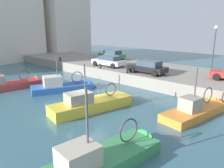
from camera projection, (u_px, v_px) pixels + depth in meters
water_surface at (87, 107)px, 16.93m from camera, size 80.00×80.00×0.00m
quay_wall at (164, 75)px, 24.95m from camera, size 9.00×56.00×1.20m
fishing_boat_yellow at (95, 108)px, 16.40m from camera, size 7.16×3.05×4.26m
fishing_boat_blue at (66, 89)px, 21.27m from camera, size 6.53×4.34×4.30m
fishing_boat_orange at (198, 113)px, 15.43m from camera, size 6.50×2.75×4.20m
fishing_boat_green at (108, 162)px, 9.84m from camera, size 6.79×2.61×4.59m
fishing_boat_red at (11, 87)px, 22.04m from camera, size 7.12×2.70×4.80m
parked_car_black at (148, 67)px, 22.78m from camera, size 1.84×4.01×1.36m
parked_car_white at (109, 61)px, 26.85m from camera, size 2.12×4.22×1.30m
parked_car_green at (112, 55)px, 32.60m from camera, size 2.03×4.21×1.36m
mooring_bollard_south at (127, 71)px, 23.09m from camera, size 0.28×0.28×0.55m
mooring_bollard_mid at (100, 66)px, 25.71m from camera, size 0.28×0.28×0.55m
mooring_bollard_north at (60, 59)px, 30.96m from camera, size 0.28×0.28×0.55m
quay_streetlamp at (215, 42)px, 22.06m from camera, size 0.36×0.36×4.83m
waterfront_building_west at (63, 8)px, 43.86m from camera, size 8.65×7.50×18.74m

